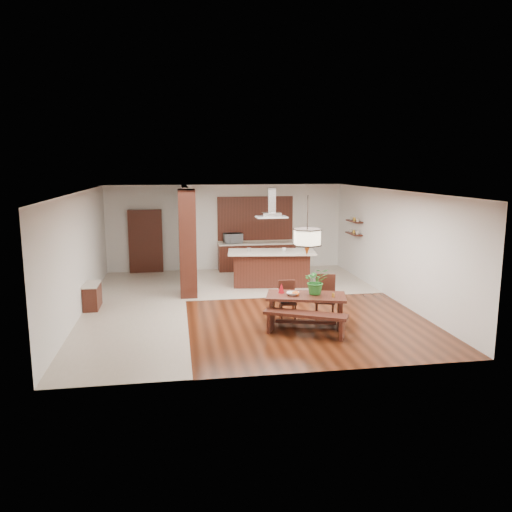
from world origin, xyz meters
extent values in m
plane|color=#361609|center=(0.00, 0.00, 0.00)|extent=(9.00, 9.00, 0.00)
cube|color=white|center=(0.00, 0.00, 2.90)|extent=(8.00, 9.00, 0.04)
cube|color=silver|center=(0.00, 4.50, 1.45)|extent=(8.00, 0.04, 2.90)
cube|color=silver|center=(0.00, -4.50, 1.45)|extent=(8.00, 0.04, 2.90)
cube|color=silver|center=(-4.00, 0.00, 1.45)|extent=(0.04, 9.00, 2.90)
cube|color=silver|center=(4.00, 0.00, 1.45)|extent=(0.04, 9.00, 2.90)
cube|color=beige|center=(-2.75, 0.00, 0.01)|extent=(2.50, 9.00, 0.01)
cube|color=beige|center=(1.25, 2.50, 0.01)|extent=(5.50, 4.00, 0.01)
cube|color=#3F200F|center=(0.00, 0.00, 2.88)|extent=(8.00, 9.00, 0.02)
cube|color=black|center=(-1.40, 1.20, 1.45)|extent=(0.45, 1.00, 2.90)
cube|color=silver|center=(-1.40, 3.30, 1.45)|extent=(0.18, 2.40, 2.90)
cube|color=black|center=(-3.81, 0.20, 0.32)|extent=(0.37, 0.88, 0.63)
cube|color=black|center=(-2.70, 4.40, 1.05)|extent=(1.10, 0.20, 2.10)
cube|color=black|center=(1.00, 4.20, 0.45)|extent=(2.60, 0.60, 0.90)
cube|color=beige|center=(1.00, 4.20, 0.92)|extent=(2.60, 0.62, 0.05)
cube|color=brown|center=(1.00, 4.46, 1.75)|extent=(2.60, 0.08, 1.50)
cube|color=black|center=(3.87, 2.60, 1.40)|extent=(0.26, 0.90, 0.04)
cube|color=black|center=(3.87, 2.60, 1.80)|extent=(0.26, 0.90, 0.04)
cube|color=black|center=(1.09, -2.02, 0.69)|extent=(1.89, 1.29, 0.06)
cube|color=black|center=(0.37, -1.82, 0.33)|extent=(0.26, 0.68, 0.66)
cube|color=black|center=(1.81, -2.23, 0.33)|extent=(0.26, 0.68, 0.66)
imported|color=#277529|center=(1.32, -2.00, 1.01)|extent=(0.56, 0.49, 0.59)
imported|color=beige|center=(0.79, -2.01, 0.75)|extent=(0.35, 0.35, 0.07)
cone|color=#A20B14|center=(0.59, -1.77, 0.83)|extent=(0.17, 0.17, 0.22)
cylinder|color=gold|center=(1.62, -2.31, 0.76)|extent=(0.06, 0.06, 0.09)
cube|color=black|center=(1.06, 1.88, 0.50)|extent=(2.30, 1.11, 0.99)
cube|color=beige|center=(1.06, 1.83, 1.02)|extent=(2.66, 1.42, 0.06)
imported|color=silver|center=(1.42, 1.76, 1.10)|extent=(0.17, 0.17, 0.10)
imported|color=#B1B3B8|center=(0.20, 4.22, 1.12)|extent=(0.66, 0.49, 0.33)
camera|label=1|loc=(-1.72, -12.36, 3.51)|focal=35.00mm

